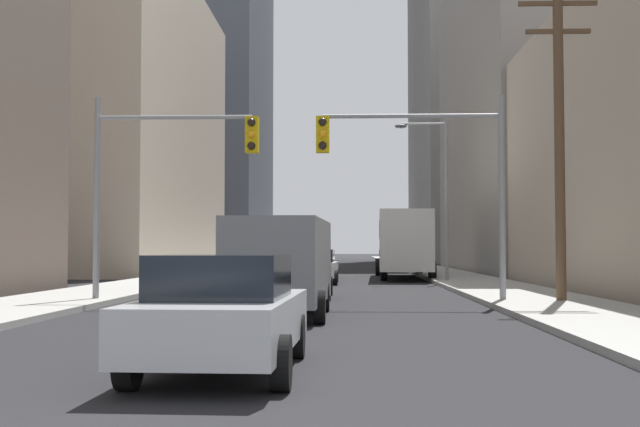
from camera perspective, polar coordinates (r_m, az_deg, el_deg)
sidewalk_left at (r=54.71m, az=-6.87°, el=-4.06°), size 3.56×160.00×0.15m
sidewalk_right at (r=54.33m, az=7.97°, el=-4.07°), size 3.56×160.00×0.15m
city_bus at (r=42.04m, az=6.00°, el=-2.03°), size 2.92×11.58×3.40m
cargo_van_grey at (r=18.47m, az=-2.82°, el=-3.47°), size 2.19×5.28×2.26m
sedan_silver at (r=10.39m, az=-6.98°, el=-7.09°), size 1.95×4.26×1.52m
sedan_navy at (r=25.63m, az=-1.34°, el=-4.35°), size 1.95×4.21×1.52m
sedan_white at (r=35.34m, az=-0.29°, el=-3.83°), size 1.95×4.26×1.52m
sedan_green at (r=41.56m, az=-0.11°, el=-3.63°), size 1.95×4.25×1.52m
traffic_signal_near_left at (r=23.46m, az=-10.85°, el=3.64°), size 4.80×0.44×6.00m
traffic_signal_near_right at (r=22.96m, az=7.11°, el=3.81°), size 5.40×0.44×6.00m
utility_pole_right at (r=23.33m, az=16.81°, el=5.54°), size 2.20×0.28×9.11m
street_lamp_right at (r=36.72m, az=8.47°, el=2.14°), size 2.43×0.32×7.50m
building_left_mid_office at (r=57.54m, az=-18.06°, el=5.95°), size 18.22×27.34×19.84m
building_left_far_tower at (r=101.00m, az=-8.53°, el=11.80°), size 15.33×26.74×52.94m
building_right_mid_block at (r=56.53m, az=20.87°, el=7.03°), size 20.98×26.56×21.57m
building_right_far_highrise at (r=101.01m, az=14.05°, el=13.94°), size 24.24×29.79×60.06m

